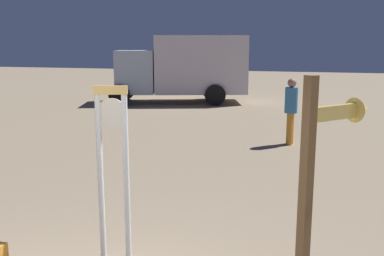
{
  "coord_description": "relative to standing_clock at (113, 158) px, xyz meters",
  "views": [
    {
      "loc": [
        1.89,
        -3.05,
        2.62
      ],
      "look_at": [
        -0.17,
        4.04,
        1.2
      ],
      "focal_mm": 41.01,
      "sensor_mm": 36.0,
      "label": 1
    }
  ],
  "objects": [
    {
      "name": "standing_clock",
      "position": [
        0.0,
        0.0,
        0.0
      ],
      "size": [
        0.4,
        0.19,
        2.15
      ],
      "color": "white",
      "rests_on": "ground_plane"
    },
    {
      "name": "box_truck_near",
      "position": [
        -3.54,
        14.44,
        0.33
      ],
      "size": [
        6.45,
        4.19,
        2.98
      ],
      "color": "silver",
      "rests_on": "ground_plane"
    },
    {
      "name": "person_distant",
      "position": [
        1.64,
        7.03,
        -0.31
      ],
      "size": [
        0.33,
        0.33,
        1.74
      ],
      "color": "orange",
      "rests_on": "ground_plane"
    },
    {
      "name": "arrow_sign",
      "position": [
        2.44,
        -0.23,
        0.24
      ],
      "size": [
        0.73,
        0.79,
        2.34
      ],
      "color": "brown",
      "rests_on": "ground_plane"
    }
  ]
}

